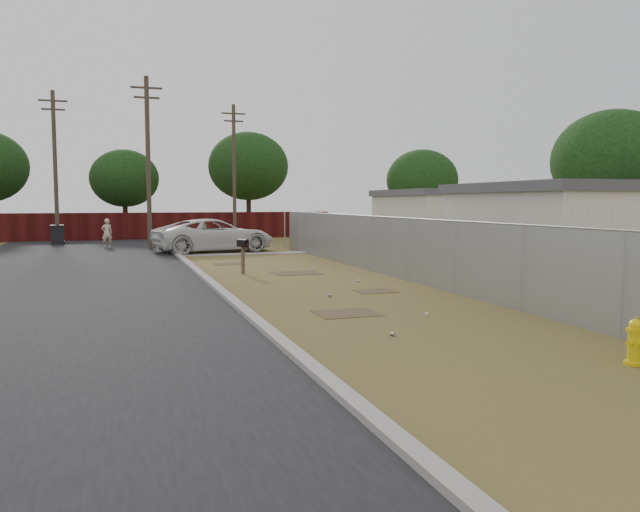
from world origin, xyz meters
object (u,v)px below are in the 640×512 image
object	(u,v)px
pedestrian	(107,233)
trash_bin	(57,235)
fire_hydrant	(635,342)
pickup_truck	(214,235)
mailbox	(243,246)

from	to	relation	value
pedestrian	trash_bin	distance (m)	4.50
fire_hydrant	pedestrian	xyz separation A→B (m)	(-8.05, 28.65, 0.44)
trash_bin	fire_hydrant	bearing A→B (deg)	-71.34
fire_hydrant	pedestrian	distance (m)	29.77
fire_hydrant	trash_bin	world-z (taller)	trash_bin
fire_hydrant	trash_bin	distance (m)	33.95
pickup_truck	pedestrian	world-z (taller)	pickup_truck
mailbox	pedestrian	bearing A→B (deg)	107.49
fire_hydrant	mailbox	size ratio (longest dim) A/B	0.61
trash_bin	pedestrian	bearing A→B (deg)	-51.29
pickup_truck	pedestrian	size ratio (longest dim) A/B	3.78
fire_hydrant	pedestrian	bearing A→B (deg)	105.70
fire_hydrant	pickup_truck	world-z (taller)	pickup_truck
pedestrian	fire_hydrant	bearing A→B (deg)	93.93
fire_hydrant	trash_bin	bearing A→B (deg)	108.66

